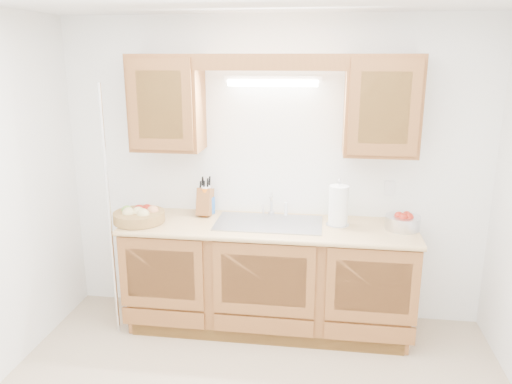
% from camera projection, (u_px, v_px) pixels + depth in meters
% --- Properties ---
extents(room, '(3.52, 3.50, 2.50)m').
position_uv_depth(room, '(244.00, 234.00, 2.71)').
color(room, tan).
rests_on(room, ground).
extents(base_cabinets, '(2.20, 0.60, 0.86)m').
position_uv_depth(base_cabinets, '(268.00, 277.00, 4.07)').
color(base_cabinets, brown).
rests_on(base_cabinets, ground).
extents(countertop, '(2.30, 0.63, 0.04)m').
position_uv_depth(countertop, '(268.00, 227.00, 3.94)').
color(countertop, tan).
rests_on(countertop, base_cabinets).
extents(upper_cabinet_left, '(0.55, 0.33, 0.75)m').
position_uv_depth(upper_cabinet_left, '(167.00, 103.00, 3.94)').
color(upper_cabinet_left, brown).
rests_on(upper_cabinet_left, room).
extents(upper_cabinet_right, '(0.55, 0.33, 0.75)m').
position_uv_depth(upper_cabinet_right, '(382.00, 106.00, 3.72)').
color(upper_cabinet_right, brown).
rests_on(upper_cabinet_right, room).
extents(valance, '(2.20, 0.05, 0.12)m').
position_uv_depth(valance, '(270.00, 62.00, 3.61)').
color(valance, brown).
rests_on(valance, room).
extents(fluorescent_fixture, '(0.76, 0.08, 0.08)m').
position_uv_depth(fluorescent_fixture, '(273.00, 81.00, 3.86)').
color(fluorescent_fixture, white).
rests_on(fluorescent_fixture, room).
extents(sink, '(0.84, 0.46, 0.36)m').
position_uv_depth(sink, '(269.00, 232.00, 3.97)').
color(sink, '#9E9EA3').
rests_on(sink, countertop).
extents(wire_shelf_pole, '(0.03, 0.03, 2.00)m').
position_uv_depth(wire_shelf_pole, '(110.00, 216.00, 3.83)').
color(wire_shelf_pole, silver).
rests_on(wire_shelf_pole, ground).
extents(outlet_plate, '(0.08, 0.01, 0.12)m').
position_uv_depth(outlet_plate, '(390.00, 188.00, 4.03)').
color(outlet_plate, white).
rests_on(outlet_plate, room).
extents(fruit_basket, '(0.50, 0.50, 0.13)m').
position_uv_depth(fruit_basket, '(139.00, 215.00, 3.98)').
color(fruit_basket, olive).
rests_on(fruit_basket, countertop).
extents(knife_block, '(0.12, 0.19, 0.33)m').
position_uv_depth(knife_block, '(205.00, 201.00, 4.14)').
color(knife_block, brown).
rests_on(knife_block, countertop).
extents(orange_canister, '(0.09, 0.09, 0.25)m').
position_uv_depth(orange_canister, '(206.00, 201.00, 4.13)').
color(orange_canister, orange).
rests_on(orange_canister, countertop).
extents(soap_bottle, '(0.13, 0.13, 0.22)m').
position_uv_depth(soap_bottle, '(207.00, 202.00, 4.16)').
color(soap_bottle, blue).
rests_on(soap_bottle, countertop).
extents(sponge, '(0.13, 0.09, 0.03)m').
position_uv_depth(sponge, '(337.00, 216.00, 4.10)').
color(sponge, '#CC333F').
rests_on(sponge, countertop).
extents(paper_towel, '(0.18, 0.18, 0.38)m').
position_uv_depth(paper_towel, '(338.00, 206.00, 3.87)').
color(paper_towel, silver).
rests_on(paper_towel, countertop).
extents(apple_bowl, '(0.27, 0.27, 0.14)m').
position_uv_depth(apple_bowl, '(403.00, 222.00, 3.81)').
color(apple_bowl, silver).
rests_on(apple_bowl, countertop).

